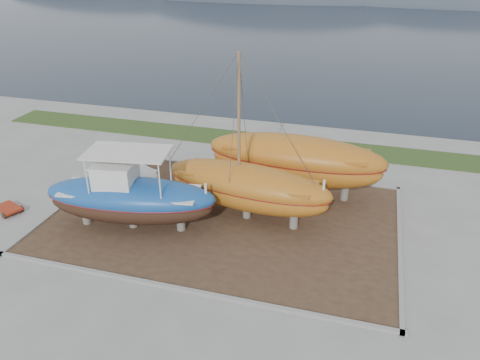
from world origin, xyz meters
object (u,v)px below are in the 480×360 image
(blue_caique, at_px, (130,190))
(white_dinghy, at_px, (130,174))
(red_trailer, at_px, (9,210))
(orange_sailboat, at_px, (247,141))
(orange_bare_hull, at_px, (294,166))

(blue_caique, distance_m, white_dinghy, 5.21)
(blue_caique, bearing_deg, white_dinghy, 110.43)
(blue_caique, relative_size, red_trailer, 3.95)
(red_trailer, bearing_deg, blue_caique, 26.99)
(red_trailer, bearing_deg, white_dinghy, 67.80)
(orange_sailboat, bearing_deg, orange_bare_hull, 69.98)
(blue_caique, bearing_deg, orange_bare_hull, 31.02)
(white_dinghy, bearing_deg, orange_bare_hull, 31.20)
(blue_caique, bearing_deg, red_trailer, 175.19)
(blue_caique, bearing_deg, orange_sailboat, 16.38)
(white_dinghy, bearing_deg, orange_sailboat, 8.16)
(blue_caique, height_order, orange_sailboat, orange_sailboat)
(orange_sailboat, height_order, orange_bare_hull, orange_sailboat)
(orange_sailboat, xyz_separation_m, orange_bare_hull, (1.88, 3.55, -2.68))
(orange_bare_hull, bearing_deg, red_trailer, -153.53)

